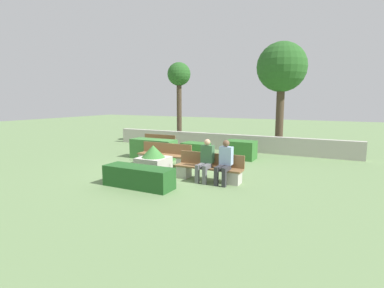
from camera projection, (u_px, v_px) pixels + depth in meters
ground_plane at (173, 170)px, 10.65m from camera, size 60.00×60.00×0.00m
perimeter_wall at (223, 142)px, 14.92m from camera, size 12.43×0.30×0.79m
bench_front at (209, 170)px, 9.26m from camera, size 2.16×0.48×0.83m
bench_left_side at (158, 146)px, 14.21m from camera, size 1.72×0.49×0.83m
bench_right_side at (164, 157)px, 11.38m from camera, size 2.14×0.48×0.83m
person_seated_man at (206, 159)px, 9.09m from camera, size 0.38×0.63×1.29m
person_seated_woman at (225, 160)px, 8.82m from camera, size 0.38×0.63×1.30m
hedge_block_near_left at (196, 150)px, 12.97m from camera, size 1.11×0.79×0.63m
hedge_block_near_right at (139, 177)px, 8.52m from camera, size 2.09×0.68×0.59m
hedge_block_mid_left at (153, 149)px, 12.64m from camera, size 1.96×0.74×0.83m
hedge_block_mid_right at (241, 150)px, 12.57m from camera, size 1.23×0.85×0.77m
planter_corner_left at (153, 161)px, 10.06m from camera, size 0.95×0.95×0.97m
tree_leftmost at (179, 78)px, 16.76m from camera, size 1.29×1.29×4.55m
tree_center_left at (282, 69)px, 14.37m from camera, size 2.38×2.38×5.23m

